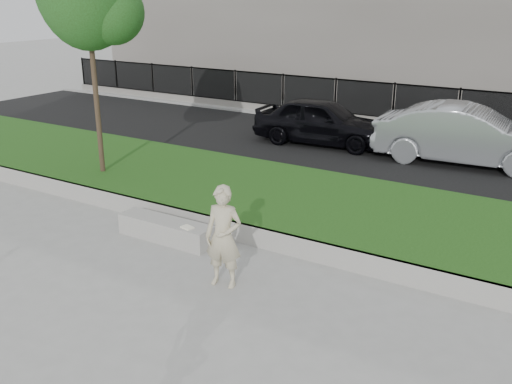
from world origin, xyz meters
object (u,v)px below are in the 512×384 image
Objects in this scene: book at (187,227)px; car_silver at (467,135)px; stone_bench at (166,230)px; man at (223,237)px; car_dark at (322,121)px.

car_silver is at bearing 81.14° from book.
man reaches higher than stone_bench.
car_dark reaches higher than book.
stone_bench is at bearing 143.80° from man.
man is 9.44m from car_dark.
man is at bearing -24.31° from stone_bench.
stone_bench is 0.41× the size of car_silver.
stone_bench is 8.90× the size of book.
stone_bench is 9.08m from car_silver.
stone_bench is 0.65m from book.
book is 0.05× the size of car_silver.
man is 1.65m from book.
car_silver is (3.13, 8.35, 0.42)m from book.
book is at bearing -8.88° from stone_bench.
man reaches higher than book.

